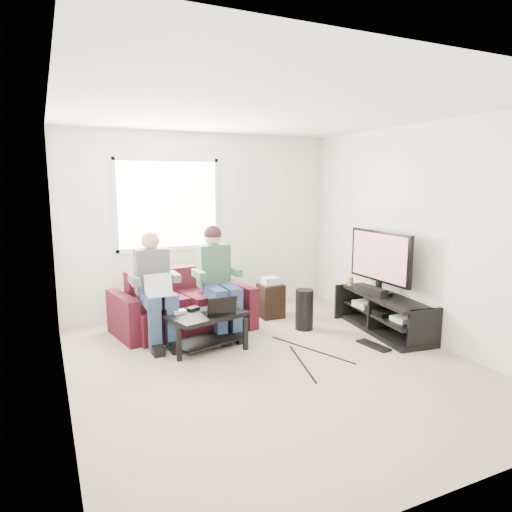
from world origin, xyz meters
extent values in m
plane|color=#B7A78E|center=(0.00, 0.00, 0.00)|extent=(4.50, 4.50, 0.00)
plane|color=white|center=(0.00, 0.00, 2.60)|extent=(4.50, 4.50, 0.00)
plane|color=silver|center=(0.00, 2.25, 1.30)|extent=(4.50, 0.00, 4.50)
plane|color=silver|center=(0.00, -2.25, 1.30)|extent=(4.50, 0.00, 4.50)
plane|color=silver|center=(-2.00, 0.00, 1.30)|extent=(0.00, 4.50, 4.50)
plane|color=silver|center=(2.00, 0.00, 1.30)|extent=(0.00, 4.50, 4.50)
cube|color=white|center=(-0.50, 2.24, 1.60)|extent=(1.40, 0.01, 1.20)
cube|color=silver|center=(-0.50, 2.23, 1.60)|extent=(1.48, 0.04, 1.28)
cube|color=#49121B|center=(-0.53, 1.51, 0.19)|extent=(1.47, 0.96, 0.39)
cube|color=#49121B|center=(-0.53, 1.82, 0.59)|extent=(1.38, 0.44, 0.40)
cube|color=#49121B|center=(-1.29, 1.51, 0.28)|extent=(0.30, 0.84, 0.55)
cube|color=#49121B|center=(0.22, 1.51, 0.28)|extent=(0.30, 0.84, 0.55)
cube|color=#49121B|center=(-0.87, 1.49, 0.44)|extent=(0.74, 0.72, 0.10)
cube|color=#49121B|center=(-0.19, 1.49, 0.44)|extent=(0.74, 0.72, 0.10)
cube|color=#304A6C|center=(-1.03, 1.11, 0.56)|extent=(0.16, 0.45, 0.14)
cube|color=#304A6C|center=(-0.83, 1.11, 0.56)|extent=(0.16, 0.45, 0.14)
cube|color=#304A6C|center=(-1.03, 0.92, 0.24)|extent=(0.13, 0.13, 0.49)
cube|color=#304A6C|center=(-0.83, 0.92, 0.24)|extent=(0.13, 0.13, 0.49)
cube|color=slate|center=(-0.93, 1.43, 0.84)|extent=(0.40, 0.22, 0.55)
sphere|color=#DDAA8A|center=(-0.93, 1.45, 1.21)|extent=(0.22, 0.22, 0.22)
cube|color=#304A6C|center=(-0.23, 1.11, 0.56)|extent=(0.16, 0.45, 0.14)
cube|color=#304A6C|center=(-0.03, 1.11, 0.56)|extent=(0.16, 0.45, 0.14)
cube|color=#304A6C|center=(-0.23, 0.92, 0.24)|extent=(0.13, 0.13, 0.49)
cube|color=#304A6C|center=(-0.03, 0.92, 0.24)|extent=(0.13, 0.13, 0.49)
cube|color=#515454|center=(-0.13, 1.43, 0.84)|extent=(0.40, 0.22, 0.55)
sphere|color=#DDAA8A|center=(-0.13, 1.45, 1.21)|extent=(0.22, 0.22, 0.22)
sphere|color=#32191C|center=(-0.13, 1.45, 1.25)|extent=(0.23, 0.23, 0.23)
cube|color=black|center=(-0.47, 0.76, 0.40)|extent=(0.95, 0.72, 0.05)
cube|color=black|center=(-0.47, 0.76, 0.09)|extent=(0.85, 0.62, 0.02)
cube|color=black|center=(-0.86, 0.53, 0.19)|extent=(0.05, 0.05, 0.37)
cube|color=black|center=(-0.08, 0.53, 0.19)|extent=(0.05, 0.05, 0.37)
cube|color=black|center=(-0.86, 0.99, 0.19)|extent=(0.05, 0.05, 0.37)
cube|color=black|center=(-0.08, 0.99, 0.19)|extent=(0.05, 0.05, 0.37)
cube|color=silver|center=(-0.75, 0.88, 0.44)|extent=(0.16, 0.12, 0.04)
cube|color=black|center=(-0.57, 0.94, 0.44)|extent=(0.16, 0.14, 0.04)
cube|color=gray|center=(-0.17, 0.91, 0.44)|extent=(0.16, 0.12, 0.04)
cube|color=black|center=(1.77, 0.36, 0.47)|extent=(0.64, 1.51, 0.04)
cube|color=black|center=(1.77, 0.36, 0.24)|extent=(0.59, 1.44, 0.03)
cube|color=black|center=(1.77, 0.36, 0.03)|extent=(0.64, 1.51, 0.06)
cube|color=black|center=(1.77, -0.35, 0.24)|extent=(0.44, 0.10, 0.49)
cube|color=black|center=(1.77, 1.07, 0.24)|extent=(0.44, 0.10, 0.49)
cube|color=black|center=(1.77, 0.46, 0.51)|extent=(0.12, 0.40, 0.04)
cube|color=black|center=(1.77, 0.46, 0.59)|extent=(0.06, 0.06, 0.12)
cube|color=black|center=(1.77, 0.46, 0.97)|extent=(0.05, 1.10, 0.65)
cube|color=#D93381|center=(1.74, 0.46, 0.97)|extent=(0.01, 1.01, 0.58)
cube|color=black|center=(1.65, 0.46, 0.54)|extent=(0.12, 0.50, 0.10)
cylinder|color=#A77547|center=(1.72, 0.99, 0.55)|extent=(0.08, 0.08, 0.12)
cube|color=silver|center=(1.77, -0.04, 0.29)|extent=(0.30, 0.22, 0.06)
cube|color=gray|center=(1.77, 0.66, 0.30)|extent=(0.34, 0.26, 0.08)
cube|color=black|center=(1.77, 0.31, 0.29)|extent=(0.38, 0.30, 0.07)
cylinder|color=black|center=(0.92, 0.88, 0.27)|extent=(0.23, 0.23, 0.53)
cube|color=black|center=(1.32, -0.02, 0.01)|extent=(0.19, 0.45, 0.02)
cube|color=black|center=(0.77, 1.56, 0.24)|extent=(0.32, 0.32, 0.48)
cube|color=silver|center=(0.77, 1.56, 0.53)|extent=(0.22, 0.18, 0.10)
camera|label=1|loc=(-2.10, -4.06, 1.92)|focal=32.00mm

